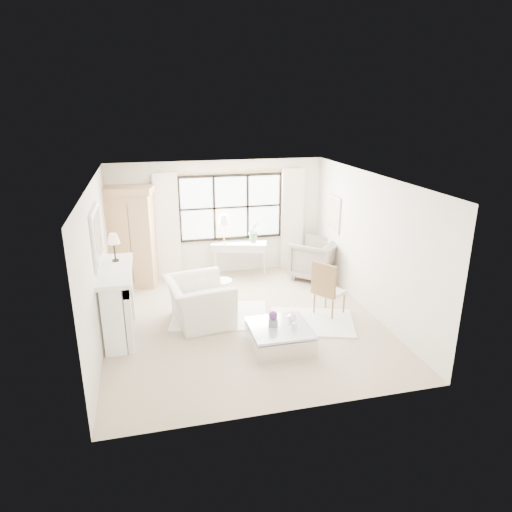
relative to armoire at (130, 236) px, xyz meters
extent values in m
plane|color=tan|center=(2.03, -2.40, -1.14)|extent=(5.50, 5.50, 0.00)
plane|color=white|center=(2.03, -2.40, 1.56)|extent=(5.50, 5.50, 0.00)
plane|color=white|center=(2.03, 0.35, 0.21)|extent=(5.00, 0.00, 5.00)
plane|color=beige|center=(2.03, -5.15, 0.21)|extent=(5.00, 0.00, 5.00)
plane|color=beige|center=(-0.47, -2.40, 0.21)|extent=(0.00, 5.50, 5.50)
plane|color=silver|center=(4.53, -2.40, 0.21)|extent=(0.00, 5.50, 5.50)
cube|color=white|center=(2.33, 0.33, 0.46)|extent=(2.40, 0.02, 1.50)
cylinder|color=#BC8C41|center=(2.33, 0.27, 1.33)|extent=(3.30, 0.04, 0.04)
cube|color=white|center=(0.83, 0.25, 0.10)|extent=(0.55, 0.10, 2.47)
cube|color=white|center=(3.83, 0.25, 0.10)|extent=(0.55, 0.10, 2.47)
cube|color=white|center=(-0.26, -2.40, -0.55)|extent=(0.34, 1.50, 1.18)
cube|color=#B7B7BE|center=(-0.09, -2.40, -0.61)|extent=(0.03, 1.22, 0.97)
cube|color=black|center=(-0.08, -2.40, -0.82)|extent=(0.06, 0.52, 0.50)
cube|color=white|center=(-0.22, -2.40, 0.08)|extent=(0.58, 1.66, 0.08)
cube|color=white|center=(-0.44, -2.40, 0.70)|extent=(0.05, 1.15, 0.95)
cube|color=silver|center=(-0.41, -2.40, 0.70)|extent=(0.02, 1.00, 0.80)
cube|color=silver|center=(4.50, -0.70, 0.41)|extent=(0.04, 0.62, 0.82)
cube|color=beige|center=(4.48, -0.70, 0.41)|extent=(0.01, 0.52, 0.72)
cylinder|color=black|center=(-0.21, -2.01, 0.14)|extent=(0.12, 0.12, 0.03)
cylinder|color=black|center=(-0.21, -2.01, 0.30)|extent=(0.03, 0.03, 0.30)
cone|color=#F1E1C5|center=(-0.21, -2.01, 0.54)|extent=(0.22, 0.22, 0.18)
cube|color=tan|center=(0.00, 0.00, -0.09)|extent=(1.10, 0.80, 2.10)
cube|color=tan|center=(0.00, 0.00, 1.03)|extent=(1.24, 0.92, 0.14)
cube|color=silver|center=(2.46, 0.07, -0.46)|extent=(1.30, 0.73, 0.14)
cube|color=silver|center=(2.46, 0.07, -0.37)|extent=(1.37, 0.79, 0.06)
cylinder|color=#C38A44|center=(2.10, 0.07, -0.32)|extent=(0.14, 0.14, 0.03)
cylinder|color=#C38A44|center=(2.10, 0.07, -0.08)|extent=(0.02, 0.02, 0.46)
cone|color=#F5E9C8|center=(2.10, 0.07, 0.24)|extent=(0.28, 0.28, 0.22)
imported|color=#55704B|center=(2.82, 0.07, -0.08)|extent=(0.36, 0.35, 0.52)
cylinder|color=white|center=(1.79, -1.49, -1.12)|extent=(0.26, 0.26, 0.03)
cylinder|color=white|center=(1.79, -1.49, -0.89)|extent=(0.06, 0.06, 0.44)
cylinder|color=white|center=(1.79, -1.49, -0.65)|extent=(0.40, 0.40, 0.03)
cube|color=white|center=(1.62, -2.09, -1.12)|extent=(2.05, 1.64, 0.03)
cube|color=white|center=(3.25, -2.76, -1.13)|extent=(1.84, 1.59, 0.03)
imported|color=white|center=(1.22, -2.23, -0.72)|extent=(1.28, 1.41, 0.83)
imported|color=gray|center=(4.15, -0.58, -0.68)|extent=(1.41, 1.41, 0.92)
cube|color=beige|center=(3.72, -2.49, -0.68)|extent=(0.65, 0.65, 0.07)
cube|color=olive|center=(3.52, -2.62, -0.36)|extent=(0.31, 0.43, 0.60)
cube|color=silver|center=(2.41, -3.49, -0.98)|extent=(1.01, 1.01, 0.32)
cube|color=silver|center=(2.41, -3.49, -0.78)|extent=(1.01, 1.01, 0.04)
cube|color=slate|center=(2.31, -3.43, -0.70)|extent=(0.18, 0.18, 0.12)
sphere|color=#4E2A6A|center=(2.31, -3.43, -0.57)|extent=(0.15, 0.15, 0.15)
cylinder|color=white|center=(2.61, -3.64, -0.70)|extent=(0.09, 0.09, 0.12)
imported|color=silver|center=(2.67, -3.33, -0.68)|extent=(0.20, 0.20, 0.17)
camera|label=1|loc=(0.40, -10.05, 2.79)|focal=32.00mm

